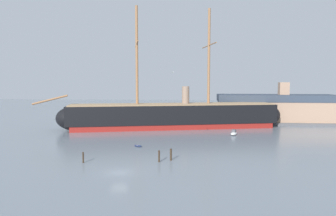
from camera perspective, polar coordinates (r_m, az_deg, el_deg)
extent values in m
plane|color=slate|center=(49.96, -8.90, -11.64)|extent=(400.00, 400.00, 0.00)
cube|color=maroon|center=(95.48, 0.99, -3.24)|extent=(60.76, 23.78, 1.57)
cube|color=black|center=(95.04, 1.00, -1.09)|extent=(63.29, 24.77, 5.62)
ellipsoid|color=black|center=(94.73, -16.55, -1.79)|extent=(13.08, 11.04, 7.19)
ellipsoid|color=black|center=(103.92, 16.94, -1.23)|extent=(13.08, 11.04, 7.19)
cube|color=#9E7F5B|center=(94.79, 1.00, 0.70)|extent=(61.89, 23.73, 0.34)
cylinder|color=#936642|center=(93.67, -5.74, 9.47)|extent=(0.79, 0.79, 29.21)
cylinder|color=#936642|center=(94.02, -5.75, 11.60)|extent=(4.06, 14.71, 0.31)
cylinder|color=#936642|center=(97.31, 7.50, 9.27)|extent=(0.79, 0.79, 29.21)
cylinder|color=#936642|center=(97.65, 7.53, 11.33)|extent=(4.06, 14.71, 0.31)
cylinder|color=#936642|center=(95.53, -20.83, 1.41)|extent=(9.78, 3.02, 2.99)
cylinder|color=gray|center=(95.34, 3.24, 2.31)|extent=(2.25, 2.25, 5.62)
ellipsoid|color=#1E284C|center=(68.43, -5.52, -6.93)|extent=(2.08, 1.63, 0.45)
cube|color=#B2ADA3|center=(68.39, -5.52, -6.79)|extent=(0.48, 0.71, 0.07)
ellipsoid|color=silver|center=(84.68, 11.96, -4.62)|extent=(2.55, 3.81, 0.82)
cube|color=#4C4C51|center=(84.81, 12.00, -4.16)|extent=(1.26, 1.33, 0.82)
ellipsoid|color=#236670|center=(108.23, -14.96, -2.59)|extent=(2.31, 4.71, 1.06)
cube|color=#B2ADA3|center=(108.43, -14.93, -2.12)|extent=(1.36, 1.50, 1.06)
ellipsoid|color=#7FB2D6|center=(102.05, 14.98, -3.09)|extent=(2.28, 3.80, 0.83)
cube|color=#B2ADA3|center=(102.21, 15.00, -2.71)|extent=(1.19, 1.28, 0.83)
ellipsoid|color=#1E284C|center=(113.27, 0.63, -2.18)|extent=(2.90, 4.27, 0.79)
cube|color=beige|center=(113.02, 0.66, -1.97)|extent=(1.06, 1.23, 0.41)
cylinder|color=silver|center=(113.18, 0.59, -0.85)|extent=(0.10, 0.10, 4.75)
cylinder|color=#382B1E|center=(56.50, 0.53, -8.54)|extent=(0.38, 0.38, 2.12)
cylinder|color=#382B1E|center=(56.86, -15.29, -8.74)|extent=(0.29, 0.29, 1.89)
cylinder|color=#382B1E|center=(55.39, -1.65, -8.84)|extent=(0.33, 0.33, 2.07)
cube|color=#565659|center=(114.80, 19.02, -2.34)|extent=(42.96, 16.01, 0.80)
cube|color=tan|center=(114.42, 19.07, -0.49)|extent=(39.06, 13.34, 6.64)
cube|color=#333D4C|center=(114.12, 19.13, 1.75)|extent=(39.84, 13.61, 2.33)
cube|color=tan|center=(114.64, 20.44, 3.37)|extent=(3.20, 3.20, 4.26)
ellipsoid|color=silver|center=(65.92, 0.90, 6.60)|extent=(0.34, 0.22, 0.11)
sphere|color=silver|center=(65.83, 1.06, 6.61)|extent=(0.09, 0.09, 0.09)
cube|color=#ADA89E|center=(66.25, 1.05, 6.60)|extent=(0.35, 0.61, 0.13)
cube|color=#ADA89E|center=(65.60, 0.76, 6.62)|extent=(0.35, 0.61, 0.13)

